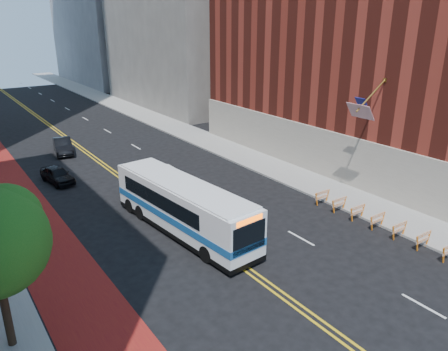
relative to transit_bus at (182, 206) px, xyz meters
The scene contains 10 objects.
ground 11.08m from the transit_bus, 87.12° to the right, with size 160.00×160.00×0.00m, color black.
sidewalk_right 22.88m from the transit_bus, 56.64° to the left, with size 4.00×140.00×0.15m, color gray.
center_line_inner 19.14m from the transit_bus, 88.89° to the left, with size 0.14×140.00×0.01m, color gold.
center_line_outer 19.15m from the transit_bus, 87.81° to the left, with size 0.14×140.00×0.01m, color gold.
lane_dashes 27.64m from the transit_bus, 78.82° to the left, with size 0.14×98.20×0.01m.
brick_building 24.35m from the transit_bus, ahead, with size 18.73×36.00×22.00m.
construction_barriers 12.67m from the transit_bus, 36.50° to the right, with size 1.42×10.91×1.00m.
transit_bus is the anchor object (origin of this frame).
car_a 13.75m from the transit_bus, 107.24° to the left, with size 1.56×3.88×1.32m, color black.
car_b 21.11m from the transit_bus, 93.73° to the left, with size 1.57×4.50×1.48m, color black.
Camera 1 is at (-12.42, -10.57, 12.58)m, focal length 35.00 mm.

